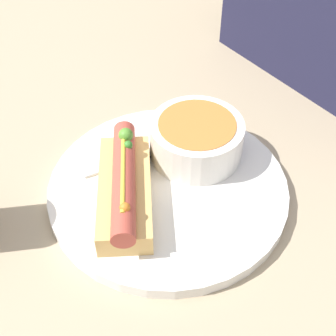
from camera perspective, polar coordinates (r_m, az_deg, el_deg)
The scene contains 5 objects.
ground_plane at distance 0.58m, azimuth -0.00°, elevation -3.05°, with size 4.00×4.00×0.00m, color tan.
dinner_plate at distance 0.58m, azimuth -0.00°, elevation -2.51°, with size 0.29×0.29×0.02m.
hot_dog at distance 0.54m, azimuth -5.30°, elevation -2.33°, with size 0.16×0.14×0.06m.
soup_bowl at distance 0.59m, azimuth 3.49°, elevation 3.74°, with size 0.12×0.12×0.05m.
spoon at distance 0.62m, azimuth 1.67°, elevation 2.94°, with size 0.05×0.18×0.01m.
Camera 1 is at (0.31, -0.23, 0.44)m, focal length 50.00 mm.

